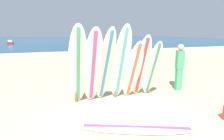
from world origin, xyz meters
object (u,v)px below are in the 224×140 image
object	(u,v)px
surfboard_leaning_center_right	(133,71)
beachgoer_standing	(180,65)
surfboard_leaning_far_left	(78,66)
surfboard_leaning_far_right	(152,69)
surfboard_leaning_center_left	(106,66)
surfboard_leaning_right	(141,67)
small_boat_offshore	(10,42)
surfboard_leaning_left	(93,67)
surfboard_lying_on_sand	(136,128)
surfboard_leaning_center	(121,64)
surfboard_rack	(115,76)

from	to	relation	value
surfboard_leaning_center_right	beachgoer_standing	size ratio (longest dim) A/B	1.11
surfboard_leaning_far_left	surfboard_leaning_center_right	bearing A→B (deg)	-4.37
surfboard_leaning_far_right	beachgoer_standing	distance (m)	1.36
surfboard_leaning_center_left	surfboard_leaning_right	world-z (taller)	surfboard_leaning_center_left
beachgoer_standing	small_boat_offshore	distance (m)	36.06
surfboard_leaning_center_left	surfboard_leaning_center_right	bearing A→B (deg)	-1.60
surfboard_leaning_left	surfboard_lying_on_sand	bearing A→B (deg)	-72.77
surfboard_leaning_right	small_boat_offshore	distance (m)	35.90
surfboard_leaning_center	small_boat_offshore	size ratio (longest dim) A/B	1.00
surfboard_leaning_far_left	surfboard_leaning_right	world-z (taller)	surfboard_leaning_far_left
surfboard_rack	surfboard_leaning_left	xyz separation A→B (m)	(-0.85, -0.44, 0.42)
surfboard_leaning_far_left	surfboard_leaning_center_left	world-z (taller)	surfboard_leaning_far_left
surfboard_leaning_left	beachgoer_standing	size ratio (longest dim) A/B	1.33
surfboard_leaning_far_right	small_boat_offshore	xyz separation A→B (m)	(-9.11, 34.80, -0.68)
surfboard_lying_on_sand	beachgoer_standing	distance (m)	3.61
small_boat_offshore	surfboard_leaning_center	bearing A→B (deg)	-77.06
surfboard_leaning_center	surfboard_leaning_center_right	distance (m)	0.45
surfboard_leaning_center_left	surfboard_leaning_right	xyz separation A→B (m)	(1.19, 0.00, -0.11)
surfboard_rack	surfboard_leaning_center_right	distance (m)	0.64
surfboard_leaning_right	surfboard_leaning_far_right	distance (m)	0.44
surfboard_leaning_left	surfboard_leaning_center	bearing A→B (deg)	5.79
surfboard_leaning_far_right	surfboard_leaning_center	bearing A→B (deg)	179.71
surfboard_rack	surfboard_leaning_center	world-z (taller)	surfboard_leaning_center
surfboard_rack	surfboard_lying_on_sand	world-z (taller)	surfboard_rack
surfboard_leaning_right	beachgoer_standing	xyz separation A→B (m)	(1.76, 0.32, -0.09)
surfboard_leaning_center	surfboard_leaning_center_right	size ratio (longest dim) A/B	1.24
surfboard_leaning_far_left	surfboard_leaning_far_right	size ratio (longest dim) A/B	1.26
surfboard_leaning_left	surfboard_leaning_right	size ratio (longest dim) A/B	1.10
surfboard_leaning_far_left	surfboard_lying_on_sand	world-z (taller)	surfboard_leaning_far_left
surfboard_leaning_far_right	beachgoer_standing	bearing A→B (deg)	12.16
surfboard_leaning_center_left	surfboard_lying_on_sand	distance (m)	2.08
surfboard_rack	surfboard_leaning_center	size ratio (longest dim) A/B	1.13
surfboard_leaning_left	surfboard_lying_on_sand	world-z (taller)	surfboard_leaning_left
surfboard_leaning_center_right	small_boat_offshore	world-z (taller)	surfboard_leaning_center_right
surfboard_leaning_far_left	small_boat_offshore	size ratio (longest dim) A/B	1.00
beachgoer_standing	small_boat_offshore	bearing A→B (deg)	106.82
surfboard_leaning_center	surfboard_leaning_far_right	size ratio (longest dim) A/B	1.26
surfboard_leaning_far_left	surfboard_leaning_far_right	xyz separation A→B (m)	(2.41, -0.07, -0.24)
surfboard_leaning_center_right	surfboard_leaning_right	size ratio (longest dim) A/B	0.92
surfboard_lying_on_sand	small_boat_offshore	world-z (taller)	small_boat_offshore
surfboard_rack	surfboard_leaning_right	bearing A→B (deg)	-27.30
surfboard_leaning_far_left	surfboard_leaning_left	xyz separation A→B (m)	(0.39, -0.16, -0.04)
surfboard_leaning_right	surfboard_leaning_left	bearing A→B (deg)	-177.95
surfboard_leaning_center	beachgoer_standing	distance (m)	2.47
surfboard_leaning_right	surfboard_leaning_center_left	bearing A→B (deg)	-179.96
surfboard_leaning_left	surfboard_lying_on_sand	distance (m)	2.09
surfboard_rack	beachgoer_standing	size ratio (longest dim) A/B	1.56
surfboard_leaning_far_right	beachgoer_standing	world-z (taller)	surfboard_leaning_far_right
surfboard_leaning_left	small_boat_offshore	bearing A→B (deg)	101.49
surfboard_leaning_center_left	surfboard_leaning_center	world-z (taller)	surfboard_leaning_center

